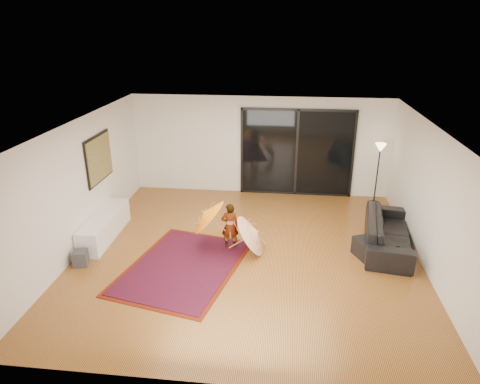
# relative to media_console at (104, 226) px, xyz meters

# --- Properties ---
(floor) EXTENTS (7.00, 7.00, 0.00)m
(floor) POSITION_rel_media_console_xyz_m (3.25, -0.38, -0.27)
(floor) COLOR #AA712E
(floor) RESTS_ON ground
(ceiling) EXTENTS (7.00, 7.00, 0.00)m
(ceiling) POSITION_rel_media_console_xyz_m (3.25, -0.38, 2.43)
(ceiling) COLOR white
(ceiling) RESTS_ON wall_back
(wall_back) EXTENTS (7.00, 0.00, 7.00)m
(wall_back) POSITION_rel_media_console_xyz_m (3.25, 3.12, 1.08)
(wall_back) COLOR silver
(wall_back) RESTS_ON floor
(wall_front) EXTENTS (7.00, 0.00, 7.00)m
(wall_front) POSITION_rel_media_console_xyz_m (3.25, -3.88, 1.08)
(wall_front) COLOR silver
(wall_front) RESTS_ON floor
(wall_left) EXTENTS (0.00, 7.00, 7.00)m
(wall_left) POSITION_rel_media_console_xyz_m (-0.25, -0.38, 1.08)
(wall_left) COLOR silver
(wall_left) RESTS_ON floor
(wall_right) EXTENTS (0.00, 7.00, 7.00)m
(wall_right) POSITION_rel_media_console_xyz_m (6.75, -0.38, 1.08)
(wall_right) COLOR silver
(wall_right) RESTS_ON floor
(sliding_door) EXTENTS (3.06, 0.07, 2.40)m
(sliding_door) POSITION_rel_media_console_xyz_m (4.25, 3.09, 0.93)
(sliding_door) COLOR black
(sliding_door) RESTS_ON wall_back
(painting) EXTENTS (0.04, 1.28, 1.08)m
(painting) POSITION_rel_media_console_xyz_m (-0.21, 0.62, 1.38)
(painting) COLOR black
(painting) RESTS_ON wall_left
(media_console) EXTENTS (0.51, 1.95, 0.54)m
(media_console) POSITION_rel_media_console_xyz_m (0.00, 0.00, 0.00)
(media_console) COLOR white
(media_console) RESTS_ON floor
(speaker) EXTENTS (0.32, 0.32, 0.31)m
(speaker) POSITION_rel_media_console_xyz_m (0.00, -1.20, -0.11)
(speaker) COLOR #424244
(speaker) RESTS_ON floor
(persian_rug) EXTENTS (2.60, 3.21, 0.02)m
(persian_rug) POSITION_rel_media_console_xyz_m (2.04, -1.06, -0.26)
(persian_rug) COLOR #5A1607
(persian_rug) RESTS_ON floor
(sofa) EXTENTS (1.26, 2.43, 0.68)m
(sofa) POSITION_rel_media_console_xyz_m (6.20, 0.27, 0.07)
(sofa) COLOR black
(sofa) RESTS_ON floor
(ottoman) EXTENTS (0.88, 0.88, 0.38)m
(ottoman) POSITION_rel_media_console_xyz_m (5.84, -0.24, -0.08)
(ottoman) COLOR black
(ottoman) RESTS_ON floor
(floor_lamp) EXTENTS (0.28, 0.28, 1.64)m
(floor_lamp) POSITION_rel_media_console_xyz_m (6.35, 2.67, 1.02)
(floor_lamp) COLOR black
(floor_lamp) RESTS_ON floor
(child) EXTENTS (0.39, 0.28, 1.01)m
(child) POSITION_rel_media_console_xyz_m (2.85, -0.15, 0.24)
(child) COLOR #999999
(child) RESTS_ON floor
(parasol_orange) EXTENTS (0.72, 0.89, 0.90)m
(parasol_orange) POSITION_rel_media_console_xyz_m (2.30, -0.20, 0.46)
(parasol_orange) COLOR orange
(parasol_orange) RESTS_ON child
(parasol_white) EXTENTS (0.69, 0.92, 0.97)m
(parasol_white) POSITION_rel_media_console_xyz_m (3.45, -0.30, 0.23)
(parasol_white) COLOR white
(parasol_white) RESTS_ON floor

